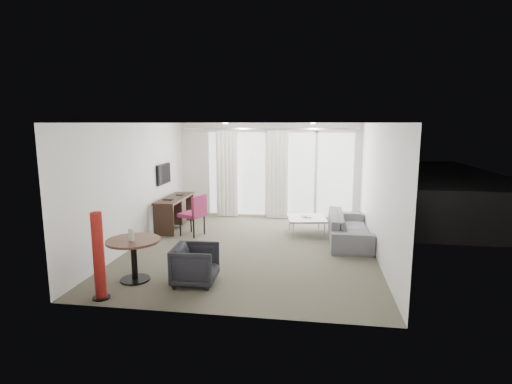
# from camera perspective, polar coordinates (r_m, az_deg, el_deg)

# --- Properties ---
(floor) EXTENTS (5.00, 6.00, 0.00)m
(floor) POSITION_cam_1_polar(r_m,az_deg,el_deg) (8.47, -0.61, -8.04)
(floor) COLOR #555141
(floor) RESTS_ON ground
(ceiling) EXTENTS (5.00, 6.00, 0.00)m
(ceiling) POSITION_cam_1_polar(r_m,az_deg,el_deg) (8.07, -0.64, 9.83)
(ceiling) COLOR white
(ceiling) RESTS_ON ground
(wall_left) EXTENTS (0.00, 6.00, 2.60)m
(wall_left) POSITION_cam_1_polar(r_m,az_deg,el_deg) (8.91, -16.70, 1.02)
(wall_left) COLOR silver
(wall_left) RESTS_ON ground
(wall_right) EXTENTS (0.00, 6.00, 2.60)m
(wall_right) POSITION_cam_1_polar(r_m,az_deg,el_deg) (8.16, 16.98, 0.24)
(wall_right) COLOR silver
(wall_right) RESTS_ON ground
(wall_front) EXTENTS (5.00, 0.00, 2.60)m
(wall_front) POSITION_cam_1_polar(r_m,az_deg,el_deg) (5.29, -5.80, -4.41)
(wall_front) COLOR silver
(wall_front) RESTS_ON ground
(window_panel) EXTENTS (4.00, 0.02, 2.38)m
(window_panel) POSITION_cam_1_polar(r_m,az_deg,el_deg) (11.08, 3.36, 2.54)
(window_panel) COLOR white
(window_panel) RESTS_ON ground
(window_frame) EXTENTS (4.10, 0.06, 2.44)m
(window_frame) POSITION_cam_1_polar(r_m,az_deg,el_deg) (11.07, 3.36, 2.53)
(window_frame) COLOR white
(window_frame) RESTS_ON ground
(curtain_left) EXTENTS (0.60, 0.20, 2.38)m
(curtain_left) POSITION_cam_1_polar(r_m,az_deg,el_deg) (11.14, -4.17, 2.57)
(curtain_left) COLOR white
(curtain_left) RESTS_ON ground
(curtain_right) EXTENTS (0.60, 0.20, 2.38)m
(curtain_right) POSITION_cam_1_polar(r_m,az_deg,el_deg) (10.92, 3.02, 2.44)
(curtain_right) COLOR white
(curtain_right) RESTS_ON ground
(curtain_track) EXTENTS (4.80, 0.04, 0.04)m
(curtain_track) POSITION_cam_1_polar(r_m,az_deg,el_deg) (10.86, 1.75, 9.02)
(curtain_track) COLOR #B2B2B7
(curtain_track) RESTS_ON ceiling
(downlight_a) EXTENTS (0.12, 0.12, 0.02)m
(downlight_a) POSITION_cam_1_polar(r_m,az_deg,el_deg) (9.81, -4.40, 9.73)
(downlight_a) COLOR #FFE0B2
(downlight_a) RESTS_ON ceiling
(downlight_b) EXTENTS (0.12, 0.12, 0.02)m
(downlight_b) POSITION_cam_1_polar(r_m,az_deg,el_deg) (9.57, 8.14, 9.66)
(downlight_b) COLOR #FFE0B2
(downlight_b) RESTS_ON ceiling
(desk) EXTENTS (0.52, 1.65, 0.77)m
(desk) POSITION_cam_1_polar(r_m,az_deg,el_deg) (10.21, -11.49, -2.90)
(desk) COLOR black
(desk) RESTS_ON floor
(tv) EXTENTS (0.05, 0.80, 0.50)m
(tv) POSITION_cam_1_polar(r_m,az_deg,el_deg) (10.21, -13.05, 2.53)
(tv) COLOR black
(tv) RESTS_ON wall_left
(desk_chair) EXTENTS (0.67, 0.65, 0.96)m
(desk_chair) POSITION_cam_1_polar(r_m,az_deg,el_deg) (9.44, -9.12, -3.27)
(desk_chair) COLOR maroon
(desk_chair) RESTS_ON floor
(round_table) EXTENTS (1.07, 1.07, 0.71)m
(round_table) POSITION_cam_1_polar(r_m,az_deg,el_deg) (7.01, -17.01, -9.29)
(round_table) COLOR #4F2E20
(round_table) RESTS_ON floor
(menu_card) EXTENTS (0.11, 0.05, 0.20)m
(menu_card) POSITION_cam_1_polar(r_m,az_deg,el_deg) (6.83, -17.35, -6.59)
(menu_card) COLOR white
(menu_card) RESTS_ON round_table
(red_lamp) EXTENTS (0.31, 0.31, 1.32)m
(red_lamp) POSITION_cam_1_polar(r_m,az_deg,el_deg) (6.40, -21.56, -8.51)
(red_lamp) COLOR maroon
(red_lamp) RESTS_ON floor
(tub_armchair) EXTENTS (0.74, 0.72, 0.64)m
(tub_armchair) POSITION_cam_1_polar(r_m,az_deg,el_deg) (6.68, -8.66, -10.21)
(tub_armchair) COLOR black
(tub_armchair) RESTS_ON floor
(coffee_table) EXTENTS (1.02, 1.02, 0.39)m
(coffee_table) POSITION_cam_1_polar(r_m,az_deg,el_deg) (9.58, 7.20, -4.79)
(coffee_table) COLOR gray
(coffee_table) RESTS_ON floor
(remote) EXTENTS (0.09, 0.18, 0.02)m
(remote) POSITION_cam_1_polar(r_m,az_deg,el_deg) (9.56, 7.12, -3.80)
(remote) COLOR black
(remote) RESTS_ON coffee_table
(magazine) EXTENTS (0.24, 0.28, 0.01)m
(magazine) POSITION_cam_1_polar(r_m,az_deg,el_deg) (9.62, 7.19, -3.73)
(magazine) COLOR gray
(magazine) RESTS_ON coffee_table
(sofa) EXTENTS (0.85, 2.18, 0.64)m
(sofa) POSITION_cam_1_polar(r_m,az_deg,el_deg) (9.12, 13.14, -4.93)
(sofa) COLOR slate
(sofa) RESTS_ON floor
(terrace_slab) EXTENTS (5.60, 3.00, 0.12)m
(terrace_slab) POSITION_cam_1_polar(r_m,az_deg,el_deg) (12.78, 3.92, -2.22)
(terrace_slab) COLOR #4D4D50
(terrace_slab) RESTS_ON ground
(rattan_chair_a) EXTENTS (0.65, 0.65, 0.75)m
(rattan_chair_a) POSITION_cam_1_polar(r_m,az_deg,el_deg) (13.01, 8.32, -0.15)
(rattan_chair_a) COLOR brown
(rattan_chair_a) RESTS_ON terrace_slab
(rattan_chair_b) EXTENTS (0.70, 0.70, 0.84)m
(rattan_chair_b) POSITION_cam_1_polar(r_m,az_deg,el_deg) (12.42, 9.82, -0.45)
(rattan_chair_b) COLOR brown
(rattan_chair_b) RESTS_ON terrace_slab
(rattan_table) EXTENTS (0.67, 0.67, 0.51)m
(rattan_table) POSITION_cam_1_polar(r_m,az_deg,el_deg) (12.57, 7.70, -1.02)
(rattan_table) COLOR brown
(rattan_table) RESTS_ON terrace_slab
(balustrade) EXTENTS (5.50, 0.06, 1.05)m
(balustrade) POSITION_cam_1_polar(r_m,az_deg,el_deg) (14.11, 4.43, 1.21)
(balustrade) COLOR #B2B2B7
(balustrade) RESTS_ON terrace_slab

